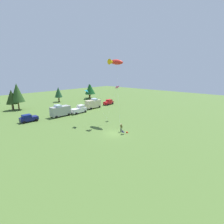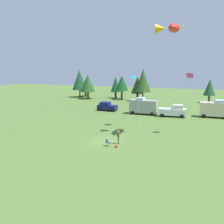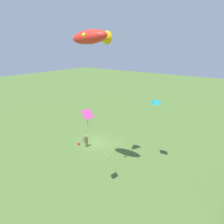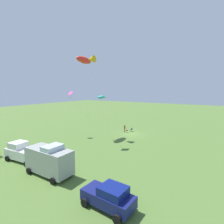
% 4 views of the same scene
% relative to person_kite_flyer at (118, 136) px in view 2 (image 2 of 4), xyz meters
% --- Properties ---
extents(ground_plane, '(160.00, 160.00, 0.00)m').
position_rel_person_kite_flyer_xyz_m(ground_plane, '(-1.85, 0.37, -1.02)').
color(ground_plane, '#4D6C2F').
extents(person_kite_flyer, '(0.44, 0.60, 1.74)m').
position_rel_person_kite_flyer_xyz_m(person_kite_flyer, '(0.00, 0.00, 0.00)').
color(person_kite_flyer, '#344032').
rests_on(person_kite_flyer, ground).
extents(folding_chair, '(0.52, 0.52, 0.82)m').
position_rel_person_kite_flyer_xyz_m(folding_chair, '(-0.96, -1.23, -0.53)').
color(folding_chair, navy).
rests_on(folding_chair, ground).
extents(backpack_on_grass, '(0.27, 0.35, 0.22)m').
position_rel_person_kite_flyer_xyz_m(backpack_on_grass, '(0.21, -1.40, -0.91)').
color(backpack_on_grass, '#B81D0C').
rests_on(backpack_on_grass, ground).
extents(car_navy_hatch, '(4.30, 2.41, 1.89)m').
position_rel_person_kite_flyer_xyz_m(car_navy_hatch, '(-10.10, 21.72, -0.07)').
color(car_navy_hatch, navy).
rests_on(car_navy_hatch, ground).
extents(van_motorhome_grey, '(5.42, 2.64, 3.34)m').
position_rel_person_kite_flyer_xyz_m(van_motorhome_grey, '(-1.78, 20.57, 0.62)').
color(van_motorhome_grey, '#989B98').
rests_on(van_motorhome_grey, ground).
extents(truck_white_pickup, '(5.16, 2.77, 2.34)m').
position_rel_person_kite_flyer_xyz_m(truck_white_pickup, '(4.14, 19.95, 0.08)').
color(truck_white_pickup, white).
rests_on(truck_white_pickup, ground).
extents(van_camper_beige, '(5.41, 2.63, 3.34)m').
position_rel_person_kite_flyer_xyz_m(van_camper_beige, '(11.57, 21.95, 0.62)').
color(van_camper_beige, beige).
rests_on(van_camper_beige, ground).
extents(treeline_distant, '(56.35, 9.72, 8.66)m').
position_rel_person_kite_flyer_xyz_m(treeline_distant, '(-6.41, 39.83, 3.61)').
color(treeline_distant, '#51352A').
rests_on(treeline_distant, ground).
extents(kite_large_fish, '(6.68, 7.98, 15.26)m').
position_rel_person_kite_flyer_xyz_m(kite_large_fish, '(5.06, 6.24, 13.48)').
color(kite_large_fish, red).
rests_on(kite_large_fish, ground).
extents(kite_delta_teal, '(3.64, 6.02, 8.33)m').
position_rel_person_kite_flyer_xyz_m(kite_delta_teal, '(-0.87, 9.70, 6.94)').
color(kite_delta_teal, teal).
rests_on(kite_delta_teal, ground).
extents(kite_diamond_rainbow, '(6.64, 2.00, 8.66)m').
position_rel_person_kite_flyer_xyz_m(kite_diamond_rainbow, '(7.50, 7.75, 7.05)').
color(kite_diamond_rainbow, '#D53D9F').
rests_on(kite_diamond_rainbow, ground).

